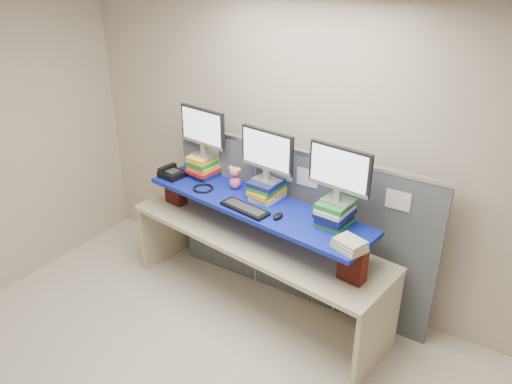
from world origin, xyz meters
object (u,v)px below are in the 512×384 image
Objects in this scene: keyboard at (245,208)px; desk at (256,248)px; desk_phone at (172,173)px; blue_board at (256,204)px; monitor_right at (339,171)px; monitor_center at (267,153)px; monitor_left at (203,129)px.

desk is at bearing 97.79° from keyboard.
keyboard reaches higher than desk.
blue_board is at bearing 5.98° from desk_phone.
blue_board is 0.88m from monitor_right.
monitor_right is at bearing 7.21° from desk_phone.
monitor_right is at bearing 9.21° from desk.
keyboard is at bearing -84.44° from blue_board.
desk_phone reaches higher than keyboard.
desk is at bearing -100.91° from monitor_center.
monitor_left reaches higher than desk_phone.
monitor_left is at bearing 171.00° from blue_board.
keyboard is (-0.05, -0.28, -0.42)m from monitor_center.
monitor_center is 0.51m from keyboard.
blue_board is 4.10× the size of monitor_right.
desk is 4.95× the size of monitor_left.
monitor_left is 1.48m from monitor_right.
desk_phone reaches higher than blue_board.
blue_board is 4.10× the size of monitor_center.
monitor_left is at bearing -180.00° from monitor_right.
blue_board is (0.00, -0.00, 0.46)m from desk.
monitor_right is (0.70, -0.10, 0.03)m from monitor_center.
monitor_left is 1.13× the size of keyboard.
monitor_right is 2.15× the size of desk_phone.
monitor_right is 1.77m from desk_phone.
blue_board is 0.17m from keyboard.
monitor_center is (0.76, -0.10, -0.04)m from monitor_left.
keyboard is 0.99m from desk_phone.
desk_phone is (-0.25, -0.19, -0.43)m from monitor_left.
monitor_right is (1.47, -0.20, -0.01)m from monitor_left.
monitor_right reaches higher than desk.
monitor_right is 1.13× the size of keyboard.
desk_phone is at bearing -167.18° from monitor_center.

